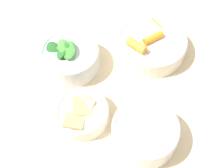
# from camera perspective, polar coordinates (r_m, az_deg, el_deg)

# --- Properties ---
(dining_table) EXTENTS (1.14, 0.95, 0.74)m
(dining_table) POSITION_cam_1_polar(r_m,az_deg,el_deg) (0.87, 2.85, -8.15)
(dining_table) COLOR beige
(dining_table) RESTS_ON ground_plane
(bowl_carrots) EXTENTS (0.19, 0.19, 0.07)m
(bowl_carrots) POSITION_cam_1_polar(r_m,az_deg,el_deg) (0.87, 7.16, 7.25)
(bowl_carrots) COLOR silver
(bowl_carrots) RESTS_ON dining_table
(bowl_greens) EXTENTS (0.15, 0.15, 0.09)m
(bowl_greens) POSITION_cam_1_polar(r_m,az_deg,el_deg) (0.83, -7.76, 5.00)
(bowl_greens) COLOR silver
(bowl_greens) RESTS_ON dining_table
(bowl_beans_hotdog) EXTENTS (0.15, 0.15, 0.07)m
(bowl_beans_hotdog) POSITION_cam_1_polar(r_m,az_deg,el_deg) (0.72, 6.01, -8.98)
(bowl_beans_hotdog) COLOR white
(bowl_beans_hotdog) RESTS_ON dining_table
(bowl_cookies) EXTENTS (0.13, 0.13, 0.05)m
(bowl_cookies) POSITION_cam_1_polar(r_m,az_deg,el_deg) (0.75, -5.49, -5.32)
(bowl_cookies) COLOR silver
(bowl_cookies) RESTS_ON dining_table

